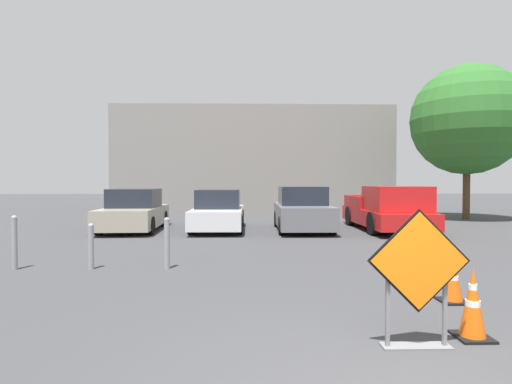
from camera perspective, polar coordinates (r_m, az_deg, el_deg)
ground_plane at (r=12.86m, az=3.23°, el=-6.44°), size 96.00×96.00×0.00m
road_closed_sign at (r=4.58m, az=22.18°, el=-10.65°), size 1.08×0.20×1.47m
traffic_cone_nearest at (r=5.24m, az=28.55°, el=-13.87°), size 0.38×0.38×0.79m
traffic_cone_second at (r=6.61m, az=26.28°, el=-11.02°), size 0.38×0.38×0.71m
parked_car_nearest at (r=15.26m, az=-16.97°, el=-2.68°), size 2.02×4.25×1.51m
parked_car_second at (r=14.75m, az=-5.38°, el=-2.81°), size 1.84×4.22×1.48m
parked_car_third at (r=14.64m, az=6.64°, el=-2.65°), size 1.93×4.04×1.59m
pickup_truck at (r=15.13m, az=18.35°, el=-2.55°), size 2.07×5.04×1.61m
bollard_nearest at (r=8.32m, az=-12.61°, el=-6.94°), size 0.12×0.12×1.05m
bollard_second at (r=8.75m, az=-22.50°, el=-7.00°), size 0.12×0.12×0.93m
bollard_third at (r=9.40m, az=-31.24°, el=-6.01°), size 0.12×0.12×1.09m
building_facade_backdrop at (r=25.57m, az=-0.43°, el=4.50°), size 16.62×5.00×6.27m
street_tree_behind_lot at (r=21.48m, az=27.95°, el=9.08°), size 5.14×5.14×7.26m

